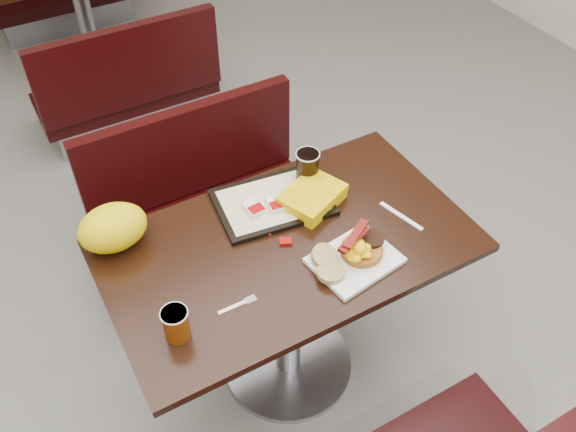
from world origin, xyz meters
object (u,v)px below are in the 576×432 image
pancake_stack (362,249)px  paper_bag (113,228)px  bench_near_n (210,201)px  table_far (85,18)px  platter (355,260)px  table_near (288,311)px  fork (232,307)px  hashbrown_sleeve_left (254,208)px  bench_far_s (122,72)px  coffee_cup_far (307,166)px  knife (401,216)px  tray (273,202)px  coffee_cup_near (176,324)px  hashbrown_sleeve_right (276,204)px  clamshell (312,197)px

pancake_stack → paper_bag: size_ratio=0.62×
bench_near_n → table_far: 1.90m
platter → paper_bag: size_ratio=1.18×
table_far → table_near: bearing=-90.0°
fork → hashbrown_sleeve_left: (0.24, 0.32, 0.03)m
bench_far_s → hashbrown_sleeve_left: bearing=-91.1°
bench_near_n → coffee_cup_far: bearing=-66.2°
bench_near_n → knife: bearing=-63.1°
table_far → bench_far_s: 0.70m
platter → paper_bag: paper_bag is taller
bench_far_s → pancake_stack: (0.18, -2.06, 0.42)m
knife → hashbrown_sleeve_left: hashbrown_sleeve_left is taller
platter → tray: tray is taller
pancake_stack → hashbrown_sleeve_left: pancake_stack is taller
coffee_cup_near → paper_bag: 0.43m
table_far → platter: bearing=-87.0°
table_far → hashbrown_sleeve_left: 2.46m
coffee_cup_near → hashbrown_sleeve_right: size_ratio=1.40×
platter → knife: bearing=12.0°
tray → paper_bag: paper_bag is taller
fork → table_near: bearing=28.6°
platter → coffee_cup_far: 0.41m
knife → paper_bag: size_ratio=0.81×
bench_far_s → knife: knife is taller
platter → fork: (-0.42, 0.03, -0.01)m
bench_near_n → hashbrown_sleeve_left: bearing=-93.7°
table_near → bench_near_n: 0.70m
table_far → pancake_stack: size_ratio=8.72×
pancake_stack → clamshell: size_ratio=0.65×
platter → hashbrown_sleeve_left: (-0.18, 0.35, 0.02)m
coffee_cup_far → tray: bearing=-165.2°
table_far → tray: 2.45m
platter → hashbrown_sleeve_right: hashbrown_sleeve_right is taller
clamshell → fork: bearing=-171.2°
bench_far_s → fork: fork is taller
table_far → knife: 2.74m
tray → platter: bearing=-67.2°
knife → bench_near_n: bearing=-167.6°
knife → hashbrown_sleeve_left: bearing=-135.3°
table_near → hashbrown_sleeve_left: hashbrown_sleeve_left is taller
fork → hashbrown_sleeve_left: size_ratio=1.63×
fork → tray: tray is taller
coffee_cup_near → paper_bag: (-0.04, 0.42, 0.03)m
fork → hashbrown_sleeve_left: hashbrown_sleeve_left is taller
fork → bench_far_s: bearing=82.7°
coffee_cup_far → table_near: bearing=-132.4°
table_near → paper_bag: bearing=151.2°
fork → tray: (0.32, 0.33, 0.01)m
table_near → table_far: size_ratio=1.00×
hashbrown_sleeve_right → platter: bearing=-64.6°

